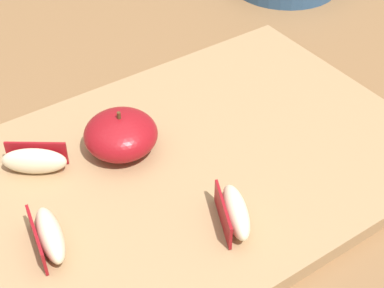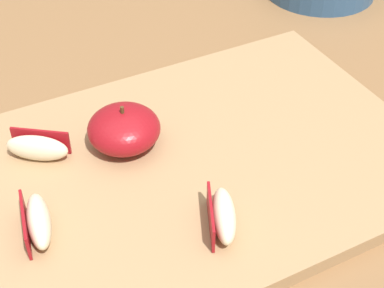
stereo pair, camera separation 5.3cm
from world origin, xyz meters
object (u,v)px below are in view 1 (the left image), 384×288
apple_half_skin_up (121,134)px  apple_wedge_right (34,160)px  cutting_board (192,165)px  apple_wedge_left (235,212)px  apple_wedge_middle (49,235)px

apple_half_skin_up → apple_wedge_right: (-0.08, 0.02, -0.01)m
cutting_board → apple_wedge_right: size_ratio=7.45×
apple_wedge_left → apple_wedge_right: 0.20m
apple_wedge_left → apple_half_skin_up: bearing=103.1°
cutting_board → apple_wedge_middle: 0.16m
apple_wedge_middle → apple_wedge_right: (0.03, 0.09, 0.00)m
apple_wedge_middle → apple_wedge_left: size_ratio=1.00×
apple_wedge_left → apple_wedge_middle: bearing=155.0°
apple_half_skin_up → apple_wedge_middle: 0.13m
apple_half_skin_up → apple_wedge_middle: apple_half_skin_up is taller
apple_half_skin_up → cutting_board: bearing=-46.5°
apple_half_skin_up → apple_wedge_right: size_ratio=1.17×
apple_wedge_middle → apple_wedge_right: size_ratio=1.04×
apple_half_skin_up → apple_wedge_left: bearing=-76.9°
cutting_board → apple_wedge_middle: (-0.16, -0.02, 0.02)m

